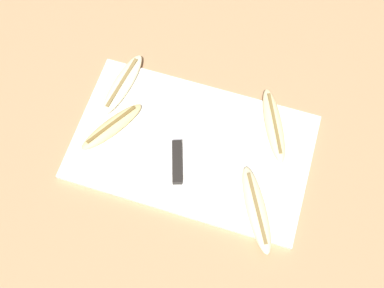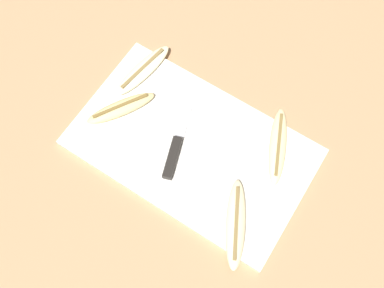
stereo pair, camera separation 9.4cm
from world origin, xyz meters
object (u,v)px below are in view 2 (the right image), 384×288
at_px(banana_cream_curved, 236,224).
at_px(knife, 175,150).
at_px(banana_spotted_left, 121,108).
at_px(banana_pale_long, 143,70).
at_px(banana_soft_right, 278,146).

bearing_deg(banana_cream_curved, knife, 160.47).
bearing_deg(banana_spotted_left, banana_pale_long, 98.40).
distance_m(banana_spotted_left, banana_cream_curved, 0.35).
relative_size(banana_spotted_left, banana_cream_curved, 0.86).
xyz_separation_m(banana_soft_right, banana_pale_long, (-0.34, -0.00, -0.00)).
bearing_deg(banana_spotted_left, banana_soft_right, 17.76).
xyz_separation_m(banana_spotted_left, banana_pale_long, (-0.02, 0.10, -0.00)).
bearing_deg(banana_cream_curved, banana_spotted_left, 166.15).
distance_m(banana_spotted_left, banana_soft_right, 0.35).
xyz_separation_m(banana_spotted_left, banana_soft_right, (0.33, 0.11, 0.00)).
bearing_deg(banana_pale_long, banana_soft_right, 0.17).
xyz_separation_m(knife, banana_pale_long, (-0.17, 0.12, 0.00)).
distance_m(banana_spotted_left, banana_pale_long, 0.11).
bearing_deg(knife, banana_cream_curved, -38.11).
height_order(knife, banana_cream_curved, banana_cream_curved).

